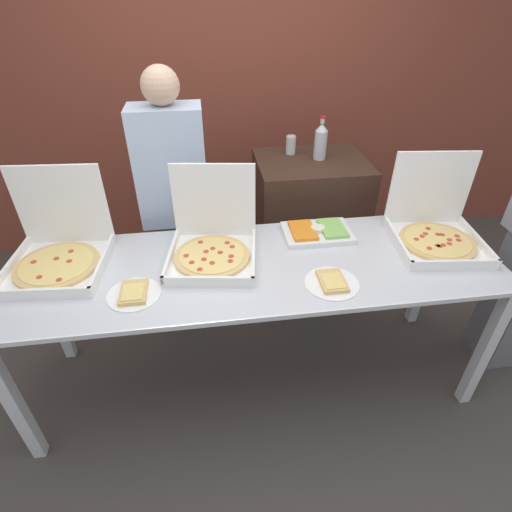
{
  "coord_description": "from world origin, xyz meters",
  "views": [
    {
      "loc": [
        -0.23,
        -1.62,
        2.07
      ],
      "look_at": [
        0.0,
        0.0,
        0.92
      ],
      "focal_mm": 28.0,
      "sensor_mm": 36.0,
      "label": 1
    }
  ],
  "objects_px": {
    "pizza_box_far_left": "(435,228)",
    "paper_plate_front_left": "(134,293)",
    "pizza_box_near_left": "(58,250)",
    "veggie_tray": "(317,232)",
    "pizza_box_far_right": "(213,242)",
    "paper_plate_front_center": "(332,282)",
    "soda_bottle": "(321,141)",
    "person_guest_cap": "(176,209)",
    "soda_can_silver": "(291,145)"
  },
  "relations": [
    {
      "from": "pizza_box_far_right",
      "to": "soda_can_silver",
      "type": "bearing_deg",
      "value": 64.75
    },
    {
      "from": "veggie_tray",
      "to": "pizza_box_far_left",
      "type": "bearing_deg",
      "value": -13.06
    },
    {
      "from": "pizza_box_far_left",
      "to": "paper_plate_front_left",
      "type": "relative_size",
      "value": 2.08
    },
    {
      "from": "paper_plate_front_center",
      "to": "soda_bottle",
      "type": "distance_m",
      "value": 1.15
    },
    {
      "from": "veggie_tray",
      "to": "soda_bottle",
      "type": "distance_m",
      "value": 0.74
    },
    {
      "from": "pizza_box_near_left",
      "to": "person_guest_cap",
      "type": "bearing_deg",
      "value": 43.49
    },
    {
      "from": "pizza_box_far_left",
      "to": "person_guest_cap",
      "type": "distance_m",
      "value": 1.5
    },
    {
      "from": "pizza_box_near_left",
      "to": "soda_bottle",
      "type": "height_order",
      "value": "soda_bottle"
    },
    {
      "from": "paper_plate_front_left",
      "to": "soda_bottle",
      "type": "relative_size",
      "value": 0.88
    },
    {
      "from": "pizza_box_near_left",
      "to": "veggie_tray",
      "type": "bearing_deg",
      "value": 7.88
    },
    {
      "from": "soda_bottle",
      "to": "paper_plate_front_left",
      "type": "bearing_deg",
      "value": -137.64
    },
    {
      "from": "pizza_box_near_left",
      "to": "paper_plate_front_center",
      "type": "xyz_separation_m",
      "value": [
        1.31,
        -0.35,
        -0.07
      ]
    },
    {
      "from": "paper_plate_front_left",
      "to": "person_guest_cap",
      "type": "xyz_separation_m",
      "value": [
        0.18,
        0.76,
        0.01
      ]
    },
    {
      "from": "soda_bottle",
      "to": "person_guest_cap",
      "type": "relative_size",
      "value": 0.16
    },
    {
      "from": "paper_plate_front_left",
      "to": "person_guest_cap",
      "type": "height_order",
      "value": "person_guest_cap"
    },
    {
      "from": "paper_plate_front_center",
      "to": "paper_plate_front_left",
      "type": "distance_m",
      "value": 0.92
    },
    {
      "from": "pizza_box_far_right",
      "to": "paper_plate_front_center",
      "type": "xyz_separation_m",
      "value": [
        0.54,
        -0.32,
        -0.07
      ]
    },
    {
      "from": "paper_plate_front_center",
      "to": "person_guest_cap",
      "type": "height_order",
      "value": "person_guest_cap"
    },
    {
      "from": "pizza_box_far_left",
      "to": "veggie_tray",
      "type": "bearing_deg",
      "value": 173.36
    },
    {
      "from": "soda_can_silver",
      "to": "pizza_box_far_right",
      "type": "bearing_deg",
      "value": -123.65
    },
    {
      "from": "pizza_box_far_left",
      "to": "pizza_box_far_right",
      "type": "distance_m",
      "value": 1.2
    },
    {
      "from": "paper_plate_front_center",
      "to": "paper_plate_front_left",
      "type": "bearing_deg",
      "value": 177.04
    },
    {
      "from": "pizza_box_far_left",
      "to": "pizza_box_near_left",
      "type": "xyz_separation_m",
      "value": [
        -1.97,
        0.06,
        0.0
      ]
    },
    {
      "from": "soda_bottle",
      "to": "pizza_box_near_left",
      "type": "bearing_deg",
      "value": -154.33
    },
    {
      "from": "paper_plate_front_left",
      "to": "soda_can_silver",
      "type": "height_order",
      "value": "soda_can_silver"
    },
    {
      "from": "person_guest_cap",
      "to": "soda_can_silver",
      "type": "bearing_deg",
      "value": -153.3
    },
    {
      "from": "pizza_box_near_left",
      "to": "soda_can_silver",
      "type": "relative_size",
      "value": 4.1
    },
    {
      "from": "pizza_box_near_left",
      "to": "paper_plate_front_left",
      "type": "height_order",
      "value": "pizza_box_near_left"
    },
    {
      "from": "pizza_box_far_right",
      "to": "pizza_box_near_left",
      "type": "bearing_deg",
      "value": -174.01
    },
    {
      "from": "paper_plate_front_center",
      "to": "person_guest_cap",
      "type": "relative_size",
      "value": 0.15
    },
    {
      "from": "pizza_box_far_left",
      "to": "soda_can_silver",
      "type": "height_order",
      "value": "pizza_box_far_left"
    },
    {
      "from": "soda_bottle",
      "to": "person_guest_cap",
      "type": "xyz_separation_m",
      "value": [
        -0.97,
        -0.28,
        -0.29
      ]
    },
    {
      "from": "pizza_box_near_left",
      "to": "person_guest_cap",
      "type": "relative_size",
      "value": 0.3
    },
    {
      "from": "paper_plate_front_center",
      "to": "pizza_box_far_left",
      "type": "bearing_deg",
      "value": 23.87
    },
    {
      "from": "paper_plate_front_left",
      "to": "person_guest_cap",
      "type": "relative_size",
      "value": 0.14
    },
    {
      "from": "pizza_box_far_right",
      "to": "soda_bottle",
      "type": "distance_m",
      "value": 1.11
    },
    {
      "from": "pizza_box_far_left",
      "to": "paper_plate_front_left",
      "type": "bearing_deg",
      "value": -164.82
    },
    {
      "from": "soda_can_silver",
      "to": "pizza_box_near_left",
      "type": "bearing_deg",
      "value": -147.77
    },
    {
      "from": "pizza_box_far_left",
      "to": "soda_can_silver",
      "type": "distance_m",
      "value": 1.12
    },
    {
      "from": "paper_plate_front_left",
      "to": "veggie_tray",
      "type": "bearing_deg",
      "value": 21.76
    },
    {
      "from": "pizza_box_far_left",
      "to": "soda_bottle",
      "type": "xyz_separation_m",
      "value": [
        -0.44,
        0.8,
        0.23
      ]
    },
    {
      "from": "pizza_box_far_right",
      "to": "veggie_tray",
      "type": "bearing_deg",
      "value": 19.25
    },
    {
      "from": "pizza_box_far_right",
      "to": "veggie_tray",
      "type": "xyz_separation_m",
      "value": [
        0.59,
        0.11,
        -0.06
      ]
    },
    {
      "from": "pizza_box_far_right",
      "to": "soda_can_silver",
      "type": "relative_size",
      "value": 4.13
    },
    {
      "from": "paper_plate_front_left",
      "to": "veggie_tray",
      "type": "height_order",
      "value": "veggie_tray"
    },
    {
      "from": "pizza_box_far_left",
      "to": "paper_plate_front_center",
      "type": "distance_m",
      "value": 0.72
    },
    {
      "from": "paper_plate_front_center",
      "to": "soda_bottle",
      "type": "height_order",
      "value": "soda_bottle"
    },
    {
      "from": "pizza_box_far_right",
      "to": "veggie_tray",
      "type": "relative_size",
      "value": 1.35
    },
    {
      "from": "paper_plate_front_center",
      "to": "soda_can_silver",
      "type": "relative_size",
      "value": 2.09
    },
    {
      "from": "pizza_box_near_left",
      "to": "person_guest_cap",
      "type": "distance_m",
      "value": 0.73
    }
  ]
}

